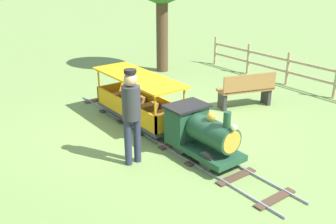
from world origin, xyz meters
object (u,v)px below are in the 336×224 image
Objects in this scene: conductor_person at (131,110)px; park_bench at (246,90)px; locomotive at (201,132)px; passenger_car at (138,104)px.

park_bench is (-3.50, -0.69, -0.54)m from conductor_person.
passenger_car is (0.00, -1.93, -0.06)m from locomotive.
locomotive is 1.93m from passenger_car.
park_bench is at bearing -168.87° from conductor_person.
conductor_person is at bearing -26.82° from locomotive.
park_bench is at bearing 163.77° from passenger_car.
conductor_person is at bearing 53.80° from passenger_car.
locomotive is 2.75m from park_bench.
conductor_person reaches higher than locomotive.
conductor_person reaches higher than park_bench.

